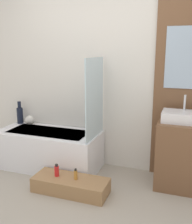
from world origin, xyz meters
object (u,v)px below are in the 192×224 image
object	(u,v)px
wooden_step_bench	(71,185)
bottle_soap_primary	(57,171)
sink	(183,117)
vase_tall_dark	(20,114)
vase_round_light	(30,120)
bottle_soap_secondary	(76,175)
bathtub	(49,149)

from	to	relation	value
wooden_step_bench	bottle_soap_primary	bearing A→B (deg)	180.00
sink	vase_tall_dark	world-z (taller)	sink
wooden_step_bench	sink	xyz separation A→B (m)	(1.16, 0.57, 0.77)
sink	vase_round_light	bearing A→B (deg)	176.13
sink	vase_tall_dark	xyz separation A→B (m)	(-2.33, 0.17, -0.20)
vase_tall_dark	bottle_soap_secondary	size ratio (longest dim) A/B	2.61
bathtub	sink	bearing A→B (deg)	1.87
vase_tall_dark	bottle_soap_primary	world-z (taller)	vase_tall_dark
vase_tall_dark	vase_round_light	world-z (taller)	vase_tall_dark
bathtub	vase_round_light	distance (m)	0.57
sink	wooden_step_bench	bearing A→B (deg)	-153.83
bottle_soap_primary	bottle_soap_secondary	xyz separation A→B (m)	(0.24, 0.00, -0.01)
vase_round_light	bottle_soap_primary	world-z (taller)	vase_round_light
vase_round_light	sink	bearing A→B (deg)	-3.87
vase_tall_dark	bottle_soap_primary	distance (m)	1.31
wooden_step_bench	vase_tall_dark	xyz separation A→B (m)	(-1.17, 0.74, 0.57)
wooden_step_bench	bottle_soap_secondary	xyz separation A→B (m)	(0.07, 0.00, 0.14)
sink	bottle_soap_primary	size ratio (longest dim) A/B	3.21
vase_round_light	bottle_soap_secondary	distance (m)	1.32
vase_round_light	wooden_step_bench	bearing A→B (deg)	-35.99
vase_tall_dark	bottle_soap_secondary	distance (m)	1.50
bathtub	vase_tall_dark	xyz separation A→B (m)	(-0.61, 0.23, 0.39)
bathtub	bottle_soap_primary	distance (m)	0.65
wooden_step_bench	sink	distance (m)	1.51
wooden_step_bench	bottle_soap_primary	xyz separation A→B (m)	(-0.17, 0.00, 0.15)
vase_round_light	bottle_soap_secondary	world-z (taller)	vase_round_light
sink	bottle_soap_primary	bearing A→B (deg)	-156.86
sink	vase_tall_dark	bearing A→B (deg)	175.85
bathtub	bottle_soap_primary	xyz separation A→B (m)	(0.39, -0.51, -0.02)
bathtub	vase_tall_dark	distance (m)	0.76
wooden_step_bench	bathtub	bearing A→B (deg)	137.66
bathtub	bottle_soap_secondary	distance (m)	0.81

